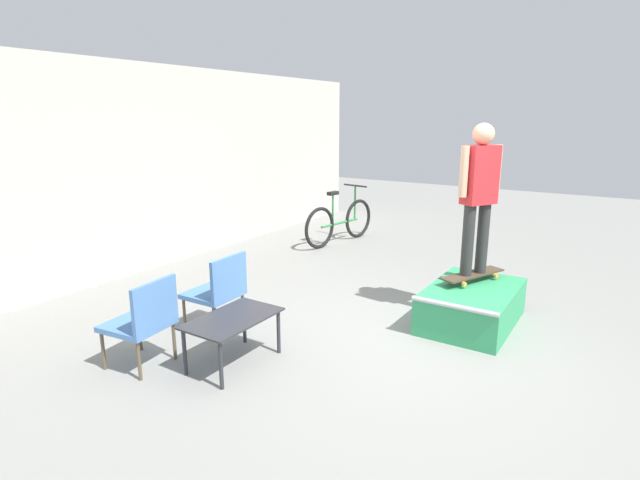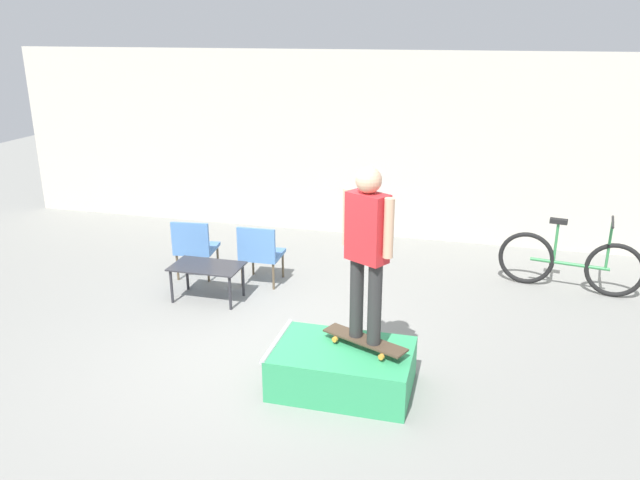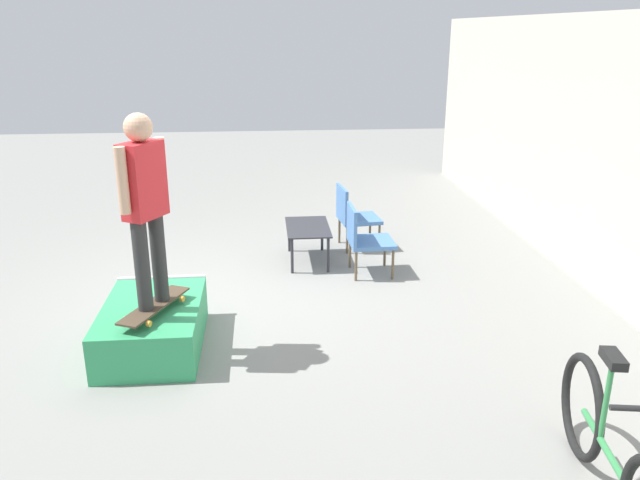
{
  "view_description": "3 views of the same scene",
  "coord_description": "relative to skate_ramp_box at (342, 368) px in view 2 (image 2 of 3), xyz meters",
  "views": [
    {
      "loc": [
        -4.3,
        -1.88,
        2.26
      ],
      "look_at": [
        0.57,
        1.26,
        0.81
      ],
      "focal_mm": 28.0,
      "sensor_mm": 36.0,
      "label": 1
    },
    {
      "loc": [
        2.13,
        -5.65,
        3.34
      ],
      "look_at": [
        0.33,
        1.14,
        0.93
      ],
      "focal_mm": 35.0,
      "sensor_mm": 36.0,
      "label": 2
    },
    {
      "loc": [
        6.31,
        0.59,
        2.82
      ],
      "look_at": [
        0.57,
        1.11,
        0.86
      ],
      "focal_mm": 35.0,
      "sensor_mm": 36.0,
      "label": 3
    }
  ],
  "objects": [
    {
      "name": "ground_plane",
      "position": [
        -0.99,
        0.48,
        -0.21
      ],
      "size": [
        24.0,
        24.0,
        0.0
      ],
      "primitive_type": "plane",
      "color": "gray"
    },
    {
      "name": "house_wall_back",
      "position": [
        -0.99,
        4.73,
        1.29
      ],
      "size": [
        12.0,
        0.06,
        3.0
      ],
      "color": "beige",
      "rests_on": "ground_plane"
    },
    {
      "name": "skate_ramp_box",
      "position": [
        0.0,
        0.0,
        0.0
      ],
      "size": [
        1.35,
        0.88,
        0.45
      ],
      "color": "#339E60",
      "rests_on": "ground_plane"
    },
    {
      "name": "skateboard_on_ramp",
      "position": [
        0.2,
        0.07,
        0.29
      ],
      "size": [
        0.87,
        0.53,
        0.07
      ],
      "rotation": [
        0.0,
        0.0,
        -0.42
      ],
      "color": "#473828",
      "rests_on": "skate_ramp_box"
    },
    {
      "name": "person_skater",
      "position": [
        0.2,
        0.07,
        1.29
      ],
      "size": [
        0.51,
        0.36,
        1.67
      ],
      "rotation": [
        0.0,
        0.0,
        -0.52
      ],
      "color": "#2D2D2D",
      "rests_on": "skateboard_on_ramp"
    },
    {
      "name": "coffee_table",
      "position": [
        -2.14,
        1.59,
        0.19
      ],
      "size": [
        0.9,
        0.54,
        0.46
      ],
      "color": "#2D2D33",
      "rests_on": "ground_plane"
    },
    {
      "name": "patio_chair_left",
      "position": [
        -2.61,
        2.23,
        0.26
      ],
      "size": [
        0.58,
        0.58,
        0.85
      ],
      "rotation": [
        0.0,
        0.0,
        3.26
      ],
      "color": "brown",
      "rests_on": "ground_plane"
    },
    {
      "name": "patio_chair_right",
      "position": [
        -1.65,
        2.23,
        0.26
      ],
      "size": [
        0.53,
        0.53,
        0.85
      ],
      "rotation": [
        0.0,
        0.0,
        3.17
      ],
      "color": "brown",
      "rests_on": "ground_plane"
    },
    {
      "name": "bicycle",
      "position": [
        2.37,
        3.1,
        0.18
      ],
      "size": [
        1.81,
        0.52,
        1.02
      ],
      "rotation": [
        0.0,
        0.0,
        -0.16
      ],
      "color": "black",
      "rests_on": "ground_plane"
    }
  ]
}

